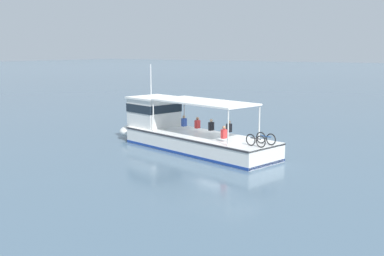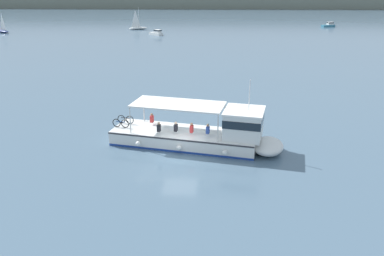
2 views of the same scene
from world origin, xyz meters
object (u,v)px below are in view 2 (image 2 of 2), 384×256
object	(u,v)px
motorboat_near_port	(329,25)
sailboat_far_left	(138,27)
ferry_main	(205,134)
sailboat_horizon_west	(2,30)
motorboat_horizon_east	(157,33)

from	to	relation	value
motorboat_near_port	sailboat_far_left	bearing A→B (deg)	-171.41
ferry_main	sailboat_horizon_west	distance (m)	82.50
sailboat_horizon_west	motorboat_near_port	size ratio (longest dim) A/B	1.41
sailboat_far_left	motorboat_horizon_east	size ratio (longest dim) A/B	1.55
ferry_main	motorboat_near_port	distance (m)	88.24
sailboat_horizon_west	motorboat_near_port	world-z (taller)	sailboat_horizon_west
sailboat_horizon_west	motorboat_horizon_east	xyz separation A→B (m)	(37.22, -3.17, 0.00)
ferry_main	sailboat_far_left	world-z (taller)	sailboat_far_left
motorboat_horizon_east	sailboat_horizon_west	bearing A→B (deg)	175.14
ferry_main	sailboat_far_left	bearing A→B (deg)	103.26
motorboat_near_port	ferry_main	bearing A→B (deg)	-111.64
sailboat_horizon_west	sailboat_far_left	bearing A→B (deg)	14.09
ferry_main	motorboat_horizon_east	world-z (taller)	ferry_main
sailboat_horizon_west	motorboat_near_port	xyz separation A→B (m)	(81.17, 15.37, 0.00)
ferry_main	motorboat_near_port	xyz separation A→B (m)	(32.55, 82.02, -0.47)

